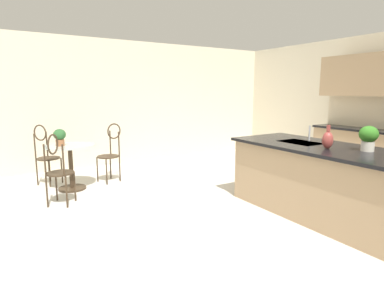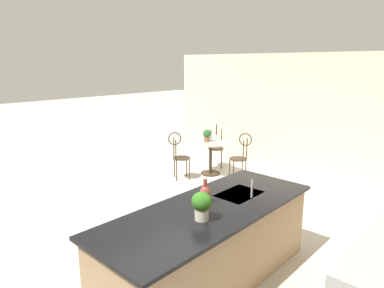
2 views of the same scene
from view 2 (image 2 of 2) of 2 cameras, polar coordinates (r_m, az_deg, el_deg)
ground_plane at (r=5.02m, az=-2.58°, el=-16.37°), size 40.00×40.00×0.00m
wall_left_window at (r=8.03m, az=19.54°, el=4.41°), size 0.12×7.80×2.70m
kitchen_island at (r=4.10m, az=2.98°, el=-16.24°), size 2.80×1.06×0.92m
bistro_table at (r=7.81m, az=3.09°, el=-1.84°), size 0.80×0.80×0.74m
chair_near_window at (r=7.48m, az=-2.16°, el=-1.53°), size 0.53×0.53×1.04m
chair_by_island at (r=7.48m, az=8.07°, el=-1.65°), size 0.48×0.52×1.04m
chair_toward_desk at (r=8.39m, az=4.00°, el=0.10°), size 0.53×0.53×1.04m
sink_faucet at (r=4.17m, az=9.88°, el=-7.32°), size 0.02×0.02×0.22m
potted_plant_on_table at (r=7.81m, az=2.48°, el=1.56°), size 0.19×0.19×0.27m
potted_plant_counter_near at (r=3.54m, az=1.62°, el=-9.93°), size 0.21×0.21×0.30m
vase_on_counter at (r=3.96m, az=2.18°, el=-8.26°), size 0.13×0.13×0.29m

